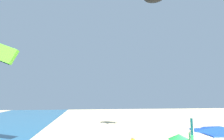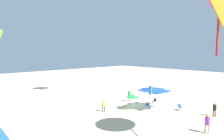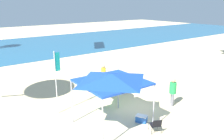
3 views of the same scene
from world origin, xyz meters
The scene contains 9 objects.
ground centered at (0.00, 0.00, -0.05)m, with size 120.00×120.00×0.10m, color beige.
ocean_strip centered at (0.00, 26.30, 0.01)m, with size 120.00×20.35×0.02m, color #28668E.
canopy_tent centered at (-2.34, -0.77, 2.70)m, with size 3.41×3.29×2.96m.
beach_umbrella centered at (-0.63, 1.71, 1.88)m, with size 1.74×1.74×2.14m.
folding_chair_near_cooler centered at (-1.04, -2.81, 0.47)m, with size 0.74×0.79×0.82m.
cooler_box centered at (-0.80, -1.53, 0.20)m, with size 0.65×0.74×0.40m.
banner_flag centered at (-4.02, 2.38, 2.33)m, with size 0.36×0.06×3.88m.
person_near_umbrella centered at (2.41, -1.11, 1.09)m, with size 0.44×0.44×1.85m.
person_by_tent centered at (1.36, 5.16, 0.94)m, with size 0.38×0.38×1.61m.
Camera 3 is at (-9.51, -10.07, 6.52)m, focal length 37.81 mm.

